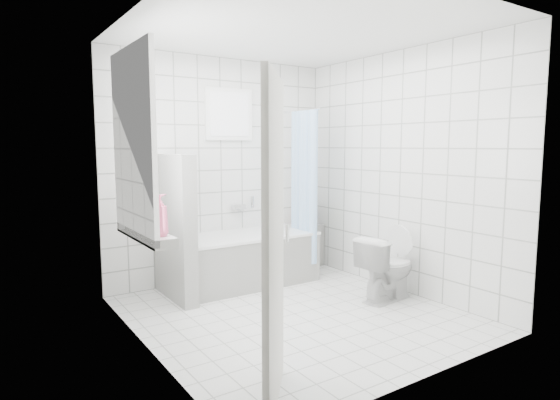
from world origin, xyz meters
TOP-DOWN VIEW (x-y plane):
  - ground at (0.00, 0.00)m, footprint 3.00×3.00m
  - ceiling at (0.00, 0.00)m, footprint 3.00×3.00m
  - wall_back at (0.00, 1.50)m, footprint 2.80×0.02m
  - wall_front at (0.00, -1.50)m, footprint 2.80×0.02m
  - wall_left at (-1.40, 0.00)m, footprint 0.02×3.00m
  - wall_right at (1.40, 0.00)m, footprint 0.02×3.00m
  - window_left at (-1.35, 0.30)m, footprint 0.01×0.90m
  - window_back at (0.10, 1.46)m, footprint 0.50×0.01m
  - window_sill at (-1.31, 0.30)m, footprint 0.18×1.02m
  - door at (-1.00, -1.17)m, footprint 0.54×0.64m
  - bathtub at (0.11, 1.12)m, footprint 1.60×0.77m
  - partition_wall at (-0.76, 1.07)m, footprint 0.15×0.85m
  - tiled_ledge at (1.19, 1.38)m, footprint 0.40×0.24m
  - toilet at (1.03, -0.19)m, footprint 0.70×0.44m
  - curtain_rod at (0.85, 1.10)m, footprint 0.02×0.80m
  - shower_curtain at (0.85, 0.97)m, footprint 0.14×0.48m
  - tub_faucet at (0.21, 1.46)m, footprint 0.18×0.06m
  - sill_bottles at (-1.30, 0.24)m, footprint 0.16×0.78m
  - ledge_bottles at (1.18, 1.35)m, footprint 0.18×0.16m

SIDE VIEW (x-z plane):
  - ground at x=0.00m, z-range 0.00..0.00m
  - tiled_ledge at x=1.19m, z-range 0.00..0.55m
  - bathtub at x=0.11m, z-range 0.00..0.58m
  - toilet at x=1.03m, z-range 0.00..0.67m
  - ledge_bottles at x=1.18m, z-range 0.54..0.80m
  - partition_wall at x=-0.76m, z-range 0.00..1.50m
  - tub_faucet at x=0.21m, z-range 0.82..0.88m
  - window_sill at x=-1.31m, z-range 0.82..0.90m
  - door at x=-1.00m, z-range 0.00..2.00m
  - sill_bottles at x=-1.30m, z-range 0.87..1.19m
  - shower_curtain at x=0.85m, z-range 0.21..1.99m
  - wall_back at x=0.00m, z-range 0.00..2.60m
  - wall_front at x=0.00m, z-range 0.00..2.60m
  - wall_left at x=-1.40m, z-range 0.00..2.60m
  - wall_right at x=1.40m, z-range 0.00..2.60m
  - window_left at x=-1.35m, z-range 0.90..2.30m
  - window_back at x=0.10m, z-range 1.70..2.20m
  - curtain_rod at x=0.85m, z-range 1.99..2.01m
  - ceiling at x=0.00m, z-range 2.60..2.60m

